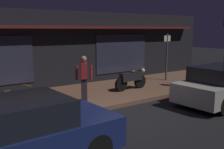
{
  "coord_description": "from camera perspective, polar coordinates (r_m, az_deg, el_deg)",
  "views": [
    {
      "loc": [
        -5.36,
        -6.31,
        2.74
      ],
      "look_at": [
        0.75,
        2.4,
        0.95
      ],
      "focal_mm": 42.81,
      "sensor_mm": 36.0,
      "label": 1
    }
  ],
  "objects": [
    {
      "name": "storefront_building",
      "position": [
        13.82,
        -12.18,
        5.46
      ],
      "size": [
        18.0,
        3.3,
        3.6
      ],
      "color": "black",
      "rests_on": "ground_plane"
    },
    {
      "name": "motorcycle",
      "position": [
        11.67,
        4.18,
        -0.81
      ],
      "size": [
        1.7,
        0.55,
        0.97
      ],
      "color": "black",
      "rests_on": "sidewalk_slab"
    },
    {
      "name": "person_bystander",
      "position": [
        9.69,
        -6.01,
        -0.69
      ],
      "size": [
        0.59,
        0.44,
        1.67
      ],
      "color": "#28232D",
      "rests_on": "sidewalk_slab"
    },
    {
      "name": "parked_car_far",
      "position": [
        10.81,
        22.65,
        -2.06
      ],
      "size": [
        4.18,
        1.96,
        1.42
      ],
      "color": "black",
      "rests_on": "ground_plane"
    },
    {
      "name": "sidewalk_slab",
      "position": [
        11.07,
        -4.98,
        -4.42
      ],
      "size": [
        18.0,
        4.0,
        0.15
      ],
      "primitive_type": "cube",
      "color": "brown",
      "rests_on": "ground_plane"
    },
    {
      "name": "ground_plane",
      "position": [
        8.73,
        5.09,
        -8.8
      ],
      "size": [
        60.0,
        60.0,
        0.0
      ],
      "primitive_type": "plane",
      "color": "black"
    },
    {
      "name": "bicycle_parked",
      "position": [
        8.55,
        -19.92,
        -6.18
      ],
      "size": [
        1.61,
        0.56,
        0.91
      ],
      "color": "black",
      "rests_on": "sidewalk_slab"
    },
    {
      "name": "parked_car_near",
      "position": [
        5.66,
        -19.83,
        -12.14
      ],
      "size": [
        4.18,
        1.97,
        1.42
      ],
      "color": "black",
      "rests_on": "ground_plane"
    },
    {
      "name": "sign_post",
      "position": [
        14.03,
        11.61,
        4.33
      ],
      "size": [
        0.44,
        0.09,
        2.4
      ],
      "color": "#47474C",
      "rests_on": "sidewalk_slab"
    }
  ]
}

